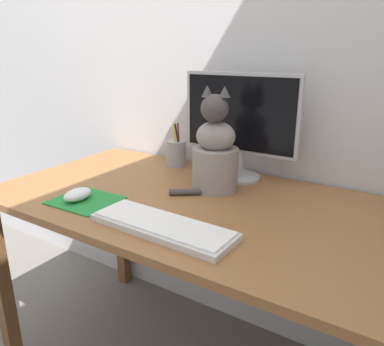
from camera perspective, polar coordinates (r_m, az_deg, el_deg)
name	(u,v)px	position (r m, az deg, el deg)	size (l,w,h in m)	color
wall_back	(254,34)	(1.48, 9.43, 20.23)	(7.00, 0.04, 2.50)	silver
desk	(197,225)	(1.26, 0.73, -7.95)	(1.40, 0.73, 0.73)	brown
monitor	(240,122)	(1.38, 7.27, 7.78)	(0.44, 0.17, 0.39)	#B2B2B7
keyboard	(163,226)	(1.02, -4.51, -8.04)	(0.42, 0.15, 0.02)	silver
mousepad_left	(86,200)	(1.26, -15.91, -4.03)	(0.21, 0.18, 0.00)	#238438
computer_mouse_left	(78,195)	(1.26, -17.03, -3.15)	(0.06, 0.10, 0.04)	white
cat	(215,153)	(1.27, 3.54, 3.11)	(0.20, 0.24, 0.36)	gray
pen_cup	(176,153)	(1.57, -2.40, 3.10)	(0.08, 0.08, 0.18)	#99999E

